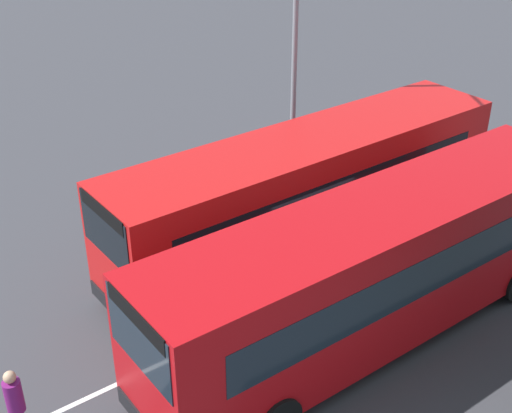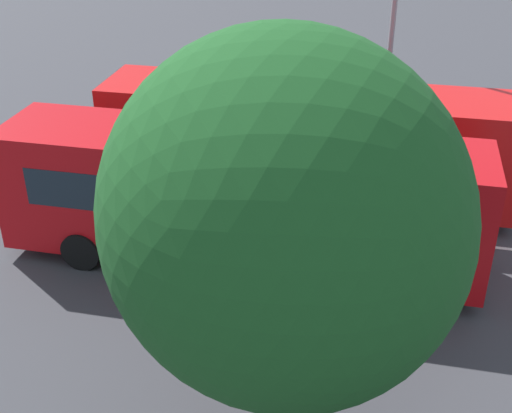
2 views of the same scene
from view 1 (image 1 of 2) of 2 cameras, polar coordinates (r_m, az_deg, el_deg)
ground_plane at (r=16.98m, az=5.30°, el=-6.86°), size 75.98×75.98×0.00m
bus_far_left at (r=17.61m, az=4.33°, el=1.40°), size 11.54×4.20×3.23m
bus_center_left at (r=14.78m, az=10.10°, el=-4.91°), size 11.53×4.10×3.23m
pedestrian at (r=13.30m, az=-19.37°, el=-15.11°), size 0.34×0.34×1.72m
street_lamp at (r=19.57m, az=3.40°, el=14.72°), size 1.25×2.67×8.88m
lane_stripe_outer_left at (r=16.98m, az=5.30°, el=-6.85°), size 16.06×2.67×0.01m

